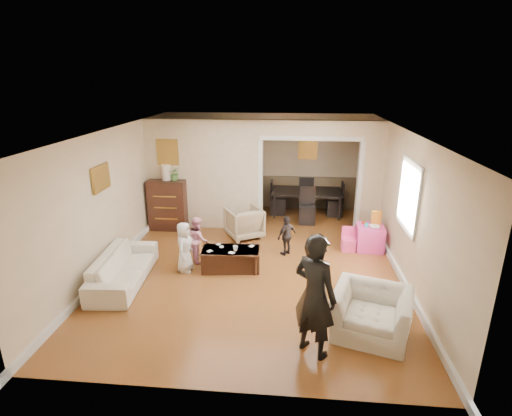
# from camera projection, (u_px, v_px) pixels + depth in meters

# --- Properties ---
(floor) EXTENTS (7.00, 7.00, 0.00)m
(floor) POSITION_uv_depth(u_px,v_px,m) (255.00, 261.00, 7.94)
(floor) COLOR #995A27
(floor) RESTS_ON ground
(partition_left) EXTENTS (2.75, 0.18, 2.60)m
(partition_left) POSITION_uv_depth(u_px,v_px,m) (204.00, 175.00, 9.35)
(partition_left) COLOR beige
(partition_left) RESTS_ON ground
(partition_right) EXTENTS (0.55, 0.18, 2.60)m
(partition_right) POSITION_uv_depth(u_px,v_px,m) (370.00, 179.00, 9.02)
(partition_right) COLOR beige
(partition_right) RESTS_ON ground
(partition_header) EXTENTS (2.22, 0.18, 0.35)m
(partition_header) POSITION_uv_depth(u_px,v_px,m) (312.00, 128.00, 8.78)
(partition_header) COLOR beige
(partition_header) RESTS_ON partition_right
(window_pane) EXTENTS (0.03, 0.95, 1.10)m
(window_pane) POSITION_uv_depth(u_px,v_px,m) (410.00, 196.00, 6.84)
(window_pane) COLOR white
(window_pane) RESTS_ON ground
(framed_art_partition) EXTENTS (0.45, 0.03, 0.55)m
(framed_art_partition) POSITION_uv_depth(u_px,v_px,m) (168.00, 152.00, 9.15)
(framed_art_partition) COLOR brown
(framed_art_partition) RESTS_ON partition_left
(framed_art_sofa_wall) EXTENTS (0.03, 0.55, 0.40)m
(framed_art_sofa_wall) POSITION_uv_depth(u_px,v_px,m) (101.00, 178.00, 7.04)
(framed_art_sofa_wall) COLOR brown
(framed_art_alcove) EXTENTS (0.45, 0.03, 0.55)m
(framed_art_alcove) POSITION_uv_depth(u_px,v_px,m) (308.00, 148.00, 10.56)
(framed_art_alcove) COLOR brown
(sofa) EXTENTS (0.88, 1.95, 0.56)m
(sofa) POSITION_uv_depth(u_px,v_px,m) (123.00, 268.00, 7.05)
(sofa) COLOR silver
(sofa) RESTS_ON ground
(armchair_back) EXTENTS (1.02, 1.03, 0.69)m
(armchair_back) POSITION_uv_depth(u_px,v_px,m) (244.00, 223.00, 9.03)
(armchair_back) COLOR tan
(armchair_back) RESTS_ON ground
(armchair_front) EXTENTS (1.27, 1.19, 0.68)m
(armchair_front) POSITION_uv_depth(u_px,v_px,m) (371.00, 313.00, 5.59)
(armchair_front) COLOR silver
(armchair_front) RESTS_ON ground
(dresser) EXTENTS (0.88, 0.49, 1.21)m
(dresser) POSITION_uv_depth(u_px,v_px,m) (169.00, 204.00, 9.46)
(dresser) COLOR black
(dresser) RESTS_ON ground
(table_lamp) EXTENTS (0.22, 0.22, 0.36)m
(table_lamp) POSITION_uv_depth(u_px,v_px,m) (166.00, 172.00, 9.21)
(table_lamp) COLOR beige
(table_lamp) RESTS_ON dresser
(potted_plant) EXTENTS (0.28, 0.24, 0.31)m
(potted_plant) POSITION_uv_depth(u_px,v_px,m) (175.00, 174.00, 9.21)
(potted_plant) COLOR #4C7C37
(potted_plant) RESTS_ON dresser
(coffee_table) EXTENTS (1.14, 0.66, 0.41)m
(coffee_table) POSITION_uv_depth(u_px,v_px,m) (231.00, 259.00, 7.55)
(coffee_table) COLOR #321B10
(coffee_table) RESTS_ON ground
(coffee_cup) EXTENTS (0.11, 0.11, 0.09)m
(coffee_cup) POSITION_uv_depth(u_px,v_px,m) (235.00, 248.00, 7.42)
(coffee_cup) COLOR white
(coffee_cup) RESTS_ON coffee_table
(play_table) EXTENTS (0.58, 0.58, 0.53)m
(play_table) POSITION_uv_depth(u_px,v_px,m) (370.00, 238.00, 8.38)
(play_table) COLOR #FF43AF
(play_table) RESTS_ON ground
(cereal_box) EXTENTS (0.20, 0.08, 0.30)m
(cereal_box) POSITION_uv_depth(u_px,v_px,m) (376.00, 218.00, 8.34)
(cereal_box) COLOR yellow
(cereal_box) RESTS_ON play_table
(cyan_cup) EXTENTS (0.08, 0.08, 0.08)m
(cyan_cup) POSITION_uv_depth(u_px,v_px,m) (367.00, 225.00, 8.25)
(cyan_cup) COLOR teal
(cyan_cup) RESTS_ON play_table
(toy_block) EXTENTS (0.09, 0.08, 0.05)m
(toy_block) POSITION_uv_depth(u_px,v_px,m) (364.00, 223.00, 8.42)
(toy_block) COLOR red
(toy_block) RESTS_ON play_table
(play_bowl) EXTENTS (0.22, 0.22, 0.05)m
(play_bowl) POSITION_uv_depth(u_px,v_px,m) (374.00, 227.00, 8.17)
(play_bowl) COLOR white
(play_bowl) RESTS_ON play_table
(dining_table) EXTENTS (1.85, 1.04, 0.65)m
(dining_table) POSITION_uv_depth(u_px,v_px,m) (306.00, 203.00, 10.50)
(dining_table) COLOR black
(dining_table) RESTS_ON ground
(adult_person) EXTENTS (0.74, 0.71, 1.71)m
(adult_person) POSITION_uv_depth(u_px,v_px,m) (315.00, 296.00, 5.06)
(adult_person) COLOR black
(adult_person) RESTS_ON ground
(child_kneel_a) EXTENTS (0.34, 0.49, 0.97)m
(child_kneel_a) POSITION_uv_depth(u_px,v_px,m) (184.00, 247.00, 7.39)
(child_kneel_a) COLOR white
(child_kneel_a) RESTS_ON ground
(child_kneel_b) EXTENTS (0.51, 0.55, 0.92)m
(child_kneel_b) POSITION_uv_depth(u_px,v_px,m) (198.00, 239.00, 7.81)
(child_kneel_b) COLOR pink
(child_kneel_b) RESTS_ON ground
(child_toddler) EXTENTS (0.48, 0.49, 0.83)m
(child_toddler) POSITION_uv_depth(u_px,v_px,m) (287.00, 236.00, 8.10)
(child_toddler) COLOR black
(child_toddler) RESTS_ON ground
(craft_papers) EXTENTS (0.88, 0.49, 0.00)m
(craft_papers) POSITION_uv_depth(u_px,v_px,m) (227.00, 249.00, 7.51)
(craft_papers) COLOR white
(craft_papers) RESTS_ON coffee_table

